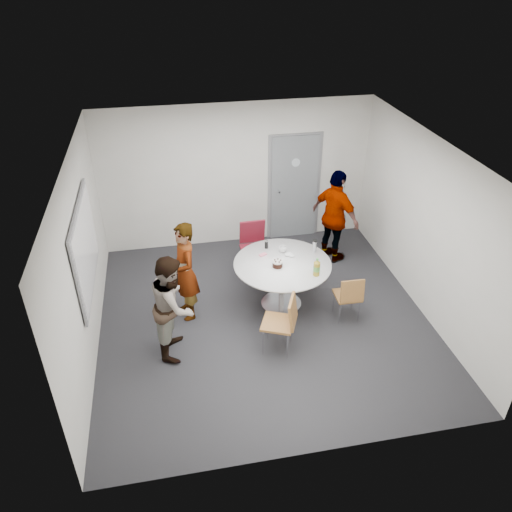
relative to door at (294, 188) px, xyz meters
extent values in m
plane|color=black|center=(-1.10, -2.48, -1.03)|extent=(5.00, 5.00, 0.00)
plane|color=silver|center=(-1.10, -2.48, 1.67)|extent=(5.00, 5.00, 0.00)
plane|color=silver|center=(-1.10, 0.02, 0.32)|extent=(5.00, 0.00, 5.00)
plane|color=silver|center=(-3.60, -2.48, 0.32)|extent=(0.00, 5.00, 5.00)
plane|color=silver|center=(1.40, -2.48, 0.32)|extent=(0.00, 5.00, 5.00)
plane|color=silver|center=(-1.10, -4.98, 0.32)|extent=(5.00, 0.00, 5.00)
cube|color=slate|center=(0.00, -0.01, 0.00)|extent=(0.90, 0.05, 2.05)
cube|color=slate|center=(0.00, 0.01, 0.00)|extent=(1.02, 0.04, 2.12)
cylinder|color=#B2BFC6|center=(0.00, -0.04, 0.52)|extent=(0.16, 0.01, 0.16)
cylinder|color=silver|center=(-0.32, -0.07, -0.01)|extent=(0.04, 0.14, 0.04)
cube|color=slate|center=(-3.56, -2.28, 0.42)|extent=(0.03, 1.90, 1.25)
cube|color=white|center=(-3.54, -2.28, 0.42)|extent=(0.01, 1.78, 1.13)
cylinder|color=white|center=(-0.75, -2.18, -0.25)|extent=(1.51, 1.51, 0.03)
cylinder|color=silver|center=(-0.75, -2.18, -0.64)|extent=(0.09, 0.09, 0.74)
cylinder|color=silver|center=(-0.75, -2.18, -1.01)|extent=(0.65, 0.65, 0.02)
cylinder|color=white|center=(-0.85, -2.28, -0.23)|extent=(0.20, 0.20, 0.01)
cylinder|color=black|center=(-0.85, -2.28, -0.19)|extent=(0.15, 0.15, 0.08)
cylinder|color=silver|center=(-0.85, -2.28, -0.14)|extent=(0.16, 0.16, 0.02)
cylinder|color=olive|center=(-0.34, -2.60, -0.13)|extent=(0.10, 0.10, 0.22)
cylinder|color=#4F8D38|center=(-0.34, -2.60, -0.12)|extent=(0.10, 0.10, 0.08)
cone|color=olive|center=(-0.34, -2.60, 0.01)|extent=(0.09, 0.09, 0.05)
cylinder|color=#4EA74B|center=(-0.34, -2.60, 0.04)|extent=(0.04, 0.04, 0.02)
imported|color=white|center=(-0.67, -1.85, -0.19)|extent=(0.17, 0.17, 0.10)
cylinder|color=black|center=(-0.90, -1.69, -0.17)|extent=(0.06, 0.06, 0.13)
cylinder|color=silver|center=(-0.17, -1.94, -0.15)|extent=(0.07, 0.07, 0.18)
cylinder|color=black|center=(-0.17, -1.94, -0.04)|extent=(0.07, 0.07, 0.03)
cube|color=pink|center=(-1.00, -1.90, -0.23)|extent=(0.14, 0.10, 0.02)
ellipsoid|color=silver|center=(-0.59, -2.00, -0.22)|extent=(0.18, 0.18, 0.03)
cube|color=brown|center=(-1.05, -3.19, -0.56)|extent=(0.57, 0.57, 0.04)
cube|color=brown|center=(-0.86, -3.27, -0.33)|extent=(0.25, 0.41, 0.41)
cylinder|color=silver|center=(-1.14, -2.96, -0.80)|extent=(0.02, 0.02, 0.46)
cylinder|color=silver|center=(-1.28, -3.28, -0.80)|extent=(0.02, 0.02, 0.46)
cylinder|color=silver|center=(-0.82, -3.10, -0.80)|extent=(0.02, 0.02, 0.46)
cylinder|color=silver|center=(-0.96, -3.42, -0.80)|extent=(0.02, 0.02, 0.46)
cube|color=brown|center=(0.16, -2.69, -0.62)|extent=(0.39, 0.39, 0.03)
cube|color=brown|center=(0.16, -2.87, -0.41)|extent=(0.36, 0.09, 0.36)
cylinder|color=silver|center=(0.32, -2.54, -0.82)|extent=(0.02, 0.02, 0.41)
cylinder|color=silver|center=(0.01, -2.53, -0.82)|extent=(0.02, 0.02, 0.41)
cylinder|color=silver|center=(0.31, -2.84, -0.82)|extent=(0.02, 0.02, 0.41)
cylinder|color=silver|center=(0.00, -2.84, -0.82)|extent=(0.02, 0.02, 0.41)
cube|color=maroon|center=(-1.01, -1.26, -0.53)|extent=(0.47, 0.47, 0.04)
cube|color=maroon|center=(-1.01, -1.04, -0.28)|extent=(0.44, 0.11, 0.44)
cylinder|color=silver|center=(-1.19, -1.45, -0.78)|extent=(0.02, 0.02, 0.49)
cylinder|color=silver|center=(-0.82, -1.44, -0.78)|extent=(0.02, 0.02, 0.49)
cylinder|color=silver|center=(-1.20, -1.08, -0.78)|extent=(0.02, 0.02, 0.49)
cylinder|color=silver|center=(-0.82, -1.07, -0.78)|extent=(0.02, 0.02, 0.49)
imported|color=#A5C6EA|center=(-2.25, -2.15, -0.23)|extent=(0.51, 0.66, 1.60)
imported|color=white|center=(-2.46, -2.91, -0.26)|extent=(0.71, 0.84, 1.54)
imported|color=black|center=(0.49, -1.02, -0.16)|extent=(0.88, 1.09, 1.73)
camera|label=1|loc=(-2.39, -8.45, 3.93)|focal=35.00mm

